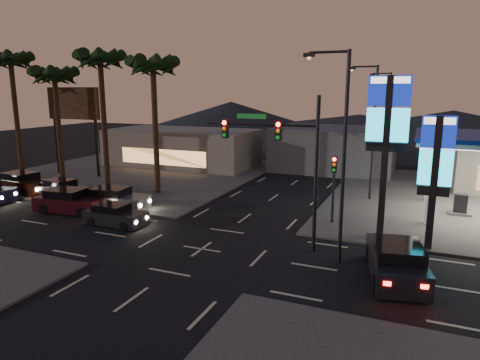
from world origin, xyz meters
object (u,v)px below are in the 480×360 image
at_px(pylon_sign_tall, 387,125).
at_px(car_lane_a_mid, 70,201).
at_px(pylon_sign_short, 436,163).
at_px(car_lane_b_front, 114,199).
at_px(car_lane_a_front, 115,215).
at_px(suv_station, 396,261).
at_px(car_lane_b_rear, 22,184).
at_px(car_lane_b_mid, 62,190).
at_px(traffic_signal_mast, 283,150).

height_order(pylon_sign_tall, car_lane_a_mid, pylon_sign_tall).
distance_m(pylon_sign_tall, pylon_sign_short, 3.20).
relative_size(car_lane_a_mid, car_lane_b_front, 1.01).
height_order(car_lane_a_front, suv_station, suv_station).
bearing_deg(pylon_sign_tall, pylon_sign_short, -21.80).
bearing_deg(car_lane_b_rear, car_lane_b_front, -6.42).
bearing_deg(car_lane_b_rear, pylon_sign_tall, -0.07).
height_order(pylon_sign_tall, car_lane_b_mid, pylon_sign_tall).
distance_m(traffic_signal_mast, car_lane_b_mid, 19.76).
relative_size(car_lane_a_mid, car_lane_b_mid, 1.11).
xyz_separation_m(pylon_sign_tall, car_lane_b_rear, (-27.84, 0.03, -5.61)).
distance_m(car_lane_a_front, car_lane_a_mid, 4.84).
height_order(car_lane_b_front, suv_station, suv_station).
height_order(pylon_sign_short, car_lane_a_front, pylon_sign_short).
distance_m(traffic_signal_mast, car_lane_b_front, 13.95).
distance_m(car_lane_a_mid, car_lane_b_front, 2.93).
bearing_deg(traffic_signal_mast, car_lane_a_front, -178.09).
height_order(pylon_sign_short, car_lane_a_mid, pylon_sign_short).
distance_m(pylon_sign_tall, car_lane_b_front, 18.64).
distance_m(pylon_sign_tall, car_lane_a_mid, 21.11).
height_order(car_lane_b_mid, suv_station, suv_station).
bearing_deg(traffic_signal_mast, car_lane_b_rear, 171.28).
distance_m(pylon_sign_tall, suv_station, 7.78).
bearing_deg(pylon_sign_tall, car_lane_b_rear, 179.93).
distance_m(pylon_sign_tall, car_lane_b_rear, 28.40).
relative_size(car_lane_b_rear, suv_station, 0.99).
xyz_separation_m(car_lane_b_front, car_lane_b_rear, (-10.12, 1.14, 0.05)).
bearing_deg(car_lane_b_mid, car_lane_a_front, -25.43).
relative_size(car_lane_a_mid, car_lane_b_rear, 0.95).
height_order(pylon_sign_tall, traffic_signal_mast, pylon_sign_tall).
height_order(car_lane_a_front, car_lane_b_rear, car_lane_b_rear).
distance_m(car_lane_a_front, car_lane_b_mid, 9.07).
xyz_separation_m(car_lane_a_front, suv_station, (16.58, -1.41, 0.18)).
height_order(car_lane_b_front, car_lane_b_rear, car_lane_b_rear).
xyz_separation_m(traffic_signal_mast, car_lane_b_mid, (-18.90, 3.53, -4.56)).
distance_m(traffic_signal_mast, suv_station, 7.56).
relative_size(pylon_sign_tall, car_lane_b_mid, 1.97).
distance_m(pylon_sign_short, car_lane_b_mid, 26.46).
bearing_deg(car_lane_b_rear, car_lane_a_front, -17.48).
bearing_deg(car_lane_a_mid, traffic_signal_mast, -2.88).
bearing_deg(car_lane_b_mid, pylon_sign_short, -2.24).
bearing_deg(traffic_signal_mast, car_lane_b_front, 169.50).
distance_m(car_lane_a_mid, car_lane_b_mid, 4.45).
height_order(pylon_sign_short, suv_station, pylon_sign_short).
bearing_deg(car_lane_a_front, car_lane_b_front, 129.39).
height_order(traffic_signal_mast, car_lane_a_front, traffic_signal_mast).
bearing_deg(car_lane_a_front, traffic_signal_mast, 1.91).
relative_size(car_lane_b_front, car_lane_b_mid, 1.10).
relative_size(pylon_sign_short, car_lane_b_front, 1.40).
bearing_deg(car_lane_b_front, car_lane_a_mid, -146.13).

